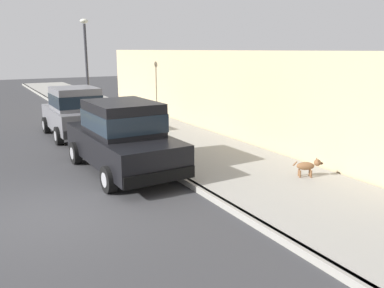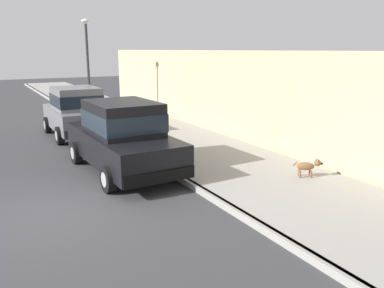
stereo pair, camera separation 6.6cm
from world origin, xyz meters
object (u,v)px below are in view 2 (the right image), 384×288
object	(u,v)px
car_black_sedan	(123,136)
car_grey_hatchback	(76,111)
street_lamp	(88,57)
dog_brown	(308,166)

from	to	relation	value
car_black_sedan	car_grey_hatchback	bearing A→B (deg)	90.63
car_grey_hatchback	street_lamp	distance (m)	3.98
dog_brown	street_lamp	size ratio (longest dim) A/B	0.15
car_black_sedan	car_grey_hatchback	distance (m)	5.11
car_black_sedan	dog_brown	distance (m)	4.87
car_black_sedan	car_grey_hatchback	xyz separation A→B (m)	(-0.06, 5.11, -0.01)
car_grey_hatchback	dog_brown	bearing A→B (deg)	-65.42
car_black_sedan	dog_brown	size ratio (longest dim) A/B	6.87
dog_brown	car_black_sedan	bearing A→B (deg)	139.96
car_black_sedan	street_lamp	size ratio (longest dim) A/B	1.05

